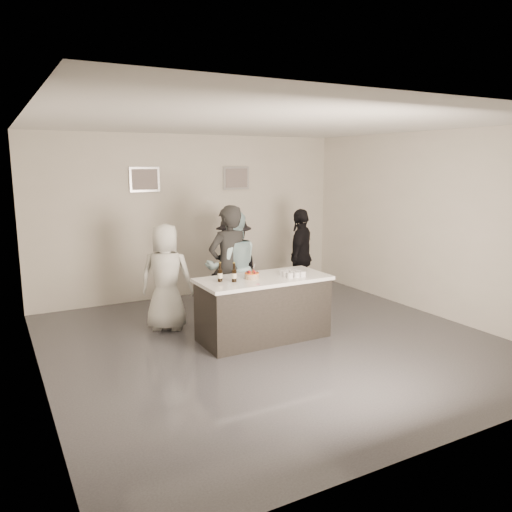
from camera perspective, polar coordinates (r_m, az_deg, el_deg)
name	(u,v)px	position (r m, az deg, el deg)	size (l,w,h in m)	color
floor	(273,342)	(7.15, 1.94, -9.75)	(6.00, 6.00, 0.00)	#3D3D42
ceiling	(274,123)	(6.73, 2.10, 14.97)	(6.00, 6.00, 0.00)	white
wall_back	(193,216)	(9.47, -7.25, 4.53)	(6.00, 0.04, 3.00)	beige
wall_front	(455,282)	(4.51, 21.76, -2.82)	(6.00, 0.04, 3.00)	beige
wall_left	(33,256)	(5.88, -24.09, 0.01)	(0.04, 6.00, 3.00)	beige
wall_right	(431,224)	(8.68, 19.37, 3.47)	(0.04, 6.00, 3.00)	beige
picture_left	(145,179)	(9.11, -12.62, 8.54)	(0.54, 0.04, 0.44)	#B2B2B7
picture_right	(236,178)	(9.76, -2.29, 8.90)	(0.54, 0.04, 0.44)	#B2B2B7
bar_counter	(263,308)	(7.14, 0.85, -5.97)	(1.86, 0.86, 0.90)	white
cake	(252,276)	(6.94, -0.47, -2.30)	(0.20, 0.20, 0.07)	#E35917
beer_bottle_a	(220,272)	(6.76, -4.14, -1.87)	(0.07, 0.07, 0.26)	black
beer_bottle_b	(234,273)	(6.74, -2.52, -1.90)	(0.07, 0.07, 0.26)	black
tumbler_cluster	(293,273)	(7.13, 4.20, -1.98)	(0.30, 0.30, 0.08)	orange
candles	(262,284)	(6.63, 0.65, -3.22)	(0.24, 0.08, 0.01)	pink
person_main_black	(229,267)	(7.55, -3.13, -1.26)	(0.68, 0.45, 1.87)	black
person_main_blue	(233,268)	(7.74, -2.70, -1.40)	(0.86, 0.67, 1.76)	#95BBC3
person_guest_left	(166,277)	(7.58, -10.23, -2.39)	(0.79, 0.51, 1.61)	silver
person_guest_right	(301,256)	(8.97, 5.15, 0.02)	(0.99, 0.41, 1.69)	black
person_guest_back	(234,263)	(8.57, -2.54, -0.76)	(1.03, 0.59, 1.60)	black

